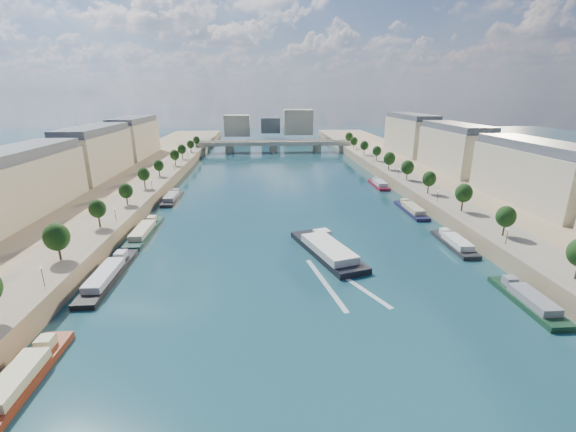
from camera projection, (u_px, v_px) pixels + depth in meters
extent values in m
plane|color=#0D2A3B|center=(286.00, 206.00, 148.00)|extent=(700.00, 700.00, 0.00)
cube|color=#9E8460|center=(92.00, 204.00, 142.58)|extent=(44.00, 520.00, 5.00)
cube|color=#9E8460|center=(467.00, 197.00, 151.90)|extent=(44.00, 520.00, 5.00)
cube|color=gray|center=(133.00, 196.00, 142.77)|extent=(14.00, 520.00, 0.10)
cube|color=gray|center=(431.00, 191.00, 150.15)|extent=(14.00, 520.00, 0.10)
cylinder|color=#382B1E|center=(60.00, 254.00, 87.24)|extent=(0.50, 0.50, 3.82)
ellipsoid|color=#113414|center=(57.00, 239.00, 86.14)|extent=(4.80, 4.80, 5.52)
cylinder|color=#382B1E|center=(102.00, 220.00, 110.03)|extent=(0.50, 0.50, 3.82)
ellipsoid|color=#113414|center=(100.00, 208.00, 108.93)|extent=(4.80, 4.80, 5.52)
cylinder|color=#382B1E|center=(129.00, 199.00, 132.83)|extent=(0.50, 0.50, 3.82)
ellipsoid|color=#113414|center=(128.00, 188.00, 131.73)|extent=(4.80, 4.80, 5.52)
cylinder|color=#382B1E|center=(148.00, 183.00, 155.62)|extent=(0.50, 0.50, 3.82)
ellipsoid|color=#113414|center=(147.00, 174.00, 154.52)|extent=(4.80, 4.80, 5.52)
cylinder|color=#382B1E|center=(162.00, 171.00, 178.42)|extent=(0.50, 0.50, 3.82)
ellipsoid|color=#113414|center=(162.00, 164.00, 177.32)|extent=(4.80, 4.80, 5.52)
cylinder|color=#382B1E|center=(174.00, 162.00, 201.21)|extent=(0.50, 0.50, 3.82)
ellipsoid|color=#113414|center=(173.00, 156.00, 200.11)|extent=(4.80, 4.80, 5.52)
cylinder|color=#382B1E|center=(182.00, 155.00, 224.01)|extent=(0.50, 0.50, 3.82)
ellipsoid|color=#113414|center=(182.00, 149.00, 222.91)|extent=(4.80, 4.80, 5.52)
cylinder|color=#382B1E|center=(190.00, 150.00, 246.80)|extent=(0.50, 0.50, 3.82)
ellipsoid|color=#113414|center=(189.00, 144.00, 245.70)|extent=(4.80, 4.80, 5.52)
cylinder|color=#382B1E|center=(196.00, 145.00, 269.60)|extent=(0.50, 0.50, 3.82)
ellipsoid|color=#113414|center=(195.00, 140.00, 268.50)|extent=(4.80, 4.80, 5.52)
cylinder|color=#382B1E|center=(574.00, 270.00, 79.17)|extent=(0.50, 0.50, 3.82)
cylinder|color=#382B1E|center=(504.00, 231.00, 101.96)|extent=(0.50, 0.50, 3.82)
ellipsoid|color=#113414|center=(507.00, 218.00, 100.86)|extent=(4.80, 4.80, 5.52)
cylinder|color=#382B1E|center=(460.00, 205.00, 124.76)|extent=(0.50, 0.50, 3.82)
ellipsoid|color=#113414|center=(461.00, 195.00, 123.66)|extent=(4.80, 4.80, 5.52)
cylinder|color=#382B1E|center=(429.00, 188.00, 147.55)|extent=(0.50, 0.50, 3.82)
ellipsoid|color=#113414|center=(430.00, 179.00, 146.45)|extent=(4.80, 4.80, 5.52)
cylinder|color=#382B1E|center=(406.00, 175.00, 170.35)|extent=(0.50, 0.50, 3.82)
ellipsoid|color=#113414|center=(407.00, 167.00, 169.25)|extent=(4.80, 4.80, 5.52)
cylinder|color=#382B1E|center=(389.00, 165.00, 193.14)|extent=(0.50, 0.50, 3.82)
ellipsoid|color=#113414|center=(390.00, 158.00, 192.04)|extent=(4.80, 4.80, 5.52)
cylinder|color=#382B1E|center=(376.00, 158.00, 215.94)|extent=(0.50, 0.50, 3.82)
ellipsoid|color=#113414|center=(376.00, 151.00, 214.84)|extent=(4.80, 4.80, 5.52)
cylinder|color=#382B1E|center=(365.00, 152.00, 238.73)|extent=(0.50, 0.50, 3.82)
ellipsoid|color=#113414|center=(365.00, 146.00, 237.63)|extent=(4.80, 4.80, 5.52)
cylinder|color=#382B1E|center=(356.00, 146.00, 261.53)|extent=(0.50, 0.50, 3.82)
ellipsoid|color=#113414|center=(356.00, 141.00, 260.43)|extent=(4.80, 4.80, 5.52)
cylinder|color=#382B1E|center=(348.00, 142.00, 284.32)|extent=(0.50, 0.50, 3.82)
ellipsoid|color=#113414|center=(348.00, 137.00, 283.22)|extent=(4.80, 4.80, 5.52)
cylinder|color=black|center=(43.00, 277.00, 75.98)|extent=(0.14, 0.14, 4.00)
sphere|color=#FFE5B2|center=(41.00, 268.00, 75.33)|extent=(0.36, 0.36, 0.36)
cylinder|color=black|center=(115.00, 216.00, 113.97)|extent=(0.14, 0.14, 4.00)
sphere|color=#FFE5B2|center=(115.00, 209.00, 113.32)|extent=(0.36, 0.36, 0.36)
cylinder|color=black|center=(152.00, 185.00, 151.96)|extent=(0.14, 0.14, 4.00)
sphere|color=#FFE5B2|center=(151.00, 180.00, 151.32)|extent=(0.36, 0.36, 0.36)
cylinder|color=black|center=(173.00, 166.00, 189.95)|extent=(0.14, 0.14, 4.00)
sphere|color=#FFE5B2|center=(173.00, 162.00, 189.31)|extent=(0.36, 0.36, 0.36)
cylinder|color=black|center=(188.00, 154.00, 227.94)|extent=(0.14, 0.14, 4.00)
sphere|color=#FFE5B2|center=(188.00, 151.00, 227.30)|extent=(0.36, 0.36, 0.36)
cylinder|color=black|center=(507.00, 237.00, 97.02)|extent=(0.14, 0.14, 4.00)
sphere|color=#FFE5B2|center=(508.00, 229.00, 96.38)|extent=(0.36, 0.36, 0.36)
cylinder|color=black|center=(437.00, 197.00, 135.02)|extent=(0.14, 0.14, 4.00)
sphere|color=#FFE5B2|center=(438.00, 191.00, 134.37)|extent=(0.36, 0.36, 0.36)
cylinder|color=black|center=(399.00, 174.00, 173.01)|extent=(0.14, 0.14, 4.00)
sphere|color=#FFE5B2|center=(399.00, 169.00, 172.36)|extent=(0.36, 0.36, 0.36)
cylinder|color=black|center=(374.00, 159.00, 211.00)|extent=(0.14, 0.14, 4.00)
sphere|color=#FFE5B2|center=(374.00, 155.00, 210.36)|extent=(0.36, 0.36, 0.36)
cylinder|color=black|center=(356.00, 149.00, 248.99)|extent=(0.14, 0.14, 4.00)
sphere|color=#FFE5B2|center=(357.00, 146.00, 248.35)|extent=(0.36, 0.36, 0.36)
cube|color=#C2B695|center=(21.00, 181.00, 121.76)|extent=(16.00, 52.00, 20.00)
cube|color=#474C54|center=(13.00, 144.00, 118.21)|extent=(14.72, 50.44, 3.20)
cube|color=#C2B695|center=(96.00, 154.00, 176.85)|extent=(16.00, 52.00, 20.00)
cube|color=#474C54|center=(92.00, 128.00, 173.30)|extent=(14.72, 50.44, 3.20)
cube|color=#C2B695|center=(135.00, 139.00, 231.94)|extent=(16.00, 52.00, 20.00)
cube|color=#474C54|center=(133.00, 119.00, 228.39)|extent=(14.72, 50.44, 3.20)
cube|color=#C2B695|center=(534.00, 174.00, 132.77)|extent=(16.00, 52.00, 20.00)
cube|color=#474C54|center=(541.00, 140.00, 129.22)|extent=(14.72, 50.44, 3.20)
cube|color=#C2B695|center=(454.00, 150.00, 187.86)|extent=(16.00, 52.00, 20.00)
cube|color=#474C54|center=(457.00, 126.00, 184.31)|extent=(14.72, 50.44, 3.20)
cube|color=#C2B695|center=(410.00, 137.00, 242.95)|extent=(16.00, 52.00, 20.00)
cube|color=#474C54|center=(412.00, 118.00, 239.40)|extent=(14.72, 50.44, 3.20)
cube|color=#C2B695|center=(237.00, 125.00, 341.23)|extent=(22.00, 18.00, 18.00)
cube|color=#C2B695|center=(298.00, 122.00, 353.68)|extent=(26.00, 20.00, 22.00)
cube|color=#474C54|center=(270.00, 125.00, 367.53)|extent=(18.00, 16.00, 14.00)
cube|color=#C1B79E|center=(274.00, 144.00, 281.32)|extent=(112.00, 11.00, 2.20)
cube|color=#C1B79E|center=(274.00, 142.00, 276.11)|extent=(112.00, 0.80, 0.90)
cube|color=#C1B79E|center=(273.00, 141.00, 285.61)|extent=(112.00, 0.80, 0.90)
cylinder|color=#C1B79E|center=(230.00, 149.00, 280.38)|extent=(6.40, 6.40, 5.00)
cylinder|color=#C1B79E|center=(274.00, 149.00, 282.45)|extent=(6.40, 6.40, 5.00)
cylinder|color=#C1B79E|center=(317.00, 148.00, 284.52)|extent=(6.40, 6.40, 5.00)
cube|color=#C1B79E|center=(202.00, 149.00, 279.08)|extent=(6.00, 12.00, 5.00)
cube|color=#C1B79E|center=(344.00, 148.00, 285.82)|extent=(6.00, 12.00, 5.00)
cube|color=black|center=(327.00, 252.00, 104.63)|extent=(17.66, 31.93, 2.19)
cube|color=silver|center=(329.00, 248.00, 101.66)|extent=(12.90, 21.21, 1.97)
cube|color=silver|center=(322.00, 233.00, 112.77)|extent=(5.30, 4.84, 1.80)
cube|color=silver|center=(325.00, 283.00, 88.42)|extent=(5.97, 25.78, 0.04)
cube|color=silver|center=(352.00, 282.00, 88.83)|extent=(11.92, 24.14, 0.04)
cube|color=maroon|center=(25.00, 379.00, 58.42)|extent=(5.00, 22.02, 1.80)
cube|color=beige|center=(15.00, 378.00, 56.23)|extent=(4.10, 12.11, 1.60)
cube|color=beige|center=(46.00, 342.00, 64.15)|extent=(2.50, 2.64, 1.80)
cube|color=black|center=(109.00, 277.00, 90.97)|extent=(5.00, 28.96, 1.80)
cube|color=#B7BBC4|center=(104.00, 275.00, 88.25)|extent=(4.10, 15.93, 1.60)
cube|color=#B7BBC4|center=(121.00, 255.00, 98.67)|extent=(2.50, 3.48, 1.80)
cube|color=#173A31|center=(145.00, 233.00, 119.31)|extent=(5.00, 27.90, 1.80)
cube|color=beige|center=(142.00, 230.00, 116.66)|extent=(4.10, 15.35, 1.60)
cube|color=beige|center=(152.00, 219.00, 126.70)|extent=(2.50, 3.35, 1.80)
cube|color=black|center=(173.00, 199.00, 156.82)|extent=(5.00, 22.85, 1.80)
cube|color=gray|center=(171.00, 196.00, 154.56)|extent=(4.10, 12.57, 1.60)
cube|color=gray|center=(176.00, 191.00, 162.78)|extent=(2.50, 2.74, 1.80)
cube|color=#153622|center=(527.00, 302.00, 79.82)|extent=(5.00, 20.60, 1.80)
cube|color=gray|center=(534.00, 299.00, 77.73)|extent=(4.10, 11.33, 1.60)
cube|color=gray|center=(510.00, 281.00, 85.14)|extent=(2.50, 2.47, 1.80)
cube|color=#242426|center=(454.00, 245.00, 109.86)|extent=(5.00, 20.50, 1.80)
cube|color=white|center=(458.00, 242.00, 107.78)|extent=(4.10, 11.28, 1.60)
cube|color=white|center=(445.00, 232.00, 115.15)|extent=(2.50, 2.46, 1.80)
cube|color=#191938|center=(411.00, 211.00, 141.14)|extent=(5.00, 23.42, 1.80)
cube|color=#C2B992|center=(413.00, 208.00, 138.84)|extent=(4.10, 12.88, 1.60)
cube|color=#C2B992|center=(405.00, 201.00, 147.26)|extent=(2.50, 2.81, 1.80)
cube|color=maroon|center=(379.00, 186.00, 179.94)|extent=(5.00, 19.92, 1.80)
cube|color=silver|center=(380.00, 183.00, 177.91)|extent=(4.10, 10.95, 1.60)
cube|color=silver|center=(375.00, 179.00, 185.07)|extent=(2.50, 2.39, 1.80)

